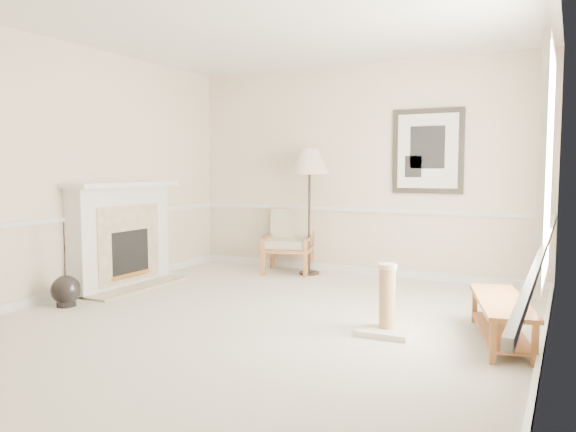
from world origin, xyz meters
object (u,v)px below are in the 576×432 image
Objects in this scene: floor_vase at (66,291)px; armchair at (290,238)px; bench at (501,313)px; scratching_post at (387,312)px; floor_lamp at (310,165)px.

floor_vase is 1.02× the size of armchair.
floor_vase reaches higher than bench.
scratching_post is at bearing 9.96° from floor_vase.
armchair is 3.78m from bench.
floor_lamp reaches higher than scratching_post.
floor_vase is at bearing -118.57° from floor_lamp.
scratching_post is (3.36, 0.59, 0.03)m from floor_vase.
bench is (4.30, 0.80, 0.08)m from floor_vase.
floor_lamp reaches higher than bench.
armchair is 0.51× the size of floor_lamp.
floor_lamp reaches higher than armchair.
scratching_post is (1.81, -2.26, -1.32)m from floor_lamp.
armchair is at bearing 132.55° from scratching_post.
floor_lamp is 3.66m from bench.
bench is at bearing -50.76° from armchair.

